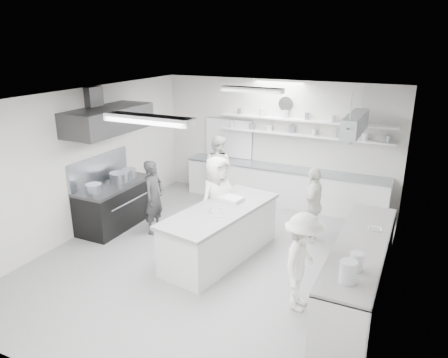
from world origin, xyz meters
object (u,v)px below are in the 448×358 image
at_px(right_counter, 358,273).
at_px(cook_stove, 154,197).
at_px(back_counter, 283,186).
at_px(prep_island, 221,234).
at_px(stove, 116,206).
at_px(cook_back, 217,169).

bearing_deg(right_counter, cook_stove, 170.94).
xyz_separation_m(back_counter, prep_island, (-0.20, -3.09, 0.00)).
bearing_deg(prep_island, right_counter, 2.81).
height_order(right_counter, prep_island, right_counter).
distance_m(right_counter, prep_island, 2.57).
relative_size(right_counter, cook_stove, 2.10).
bearing_deg(stove, cook_back, 59.80).
distance_m(right_counter, cook_back, 4.88).
height_order(cook_stove, cook_back, cook_back).
bearing_deg(cook_back, right_counter, 143.00).
xyz_separation_m(stove, cook_stove, (0.98, 0.08, 0.34)).
xyz_separation_m(prep_island, cook_back, (-1.36, 2.60, 0.38)).
xyz_separation_m(stove, back_counter, (2.90, 2.80, 0.01)).
xyz_separation_m(stove, cook_back, (1.34, 2.31, 0.39)).
xyz_separation_m(back_counter, cook_back, (-1.56, -0.49, 0.38)).
relative_size(back_counter, cook_back, 2.97).
bearing_deg(stove, back_counter, 43.99).
distance_m(prep_island, cook_back, 2.96).
relative_size(stove, right_counter, 0.55).
xyz_separation_m(right_counter, cook_back, (-3.91, 2.91, 0.37)).
height_order(back_counter, right_counter, right_counter).
height_order(prep_island, cook_stove, cook_stove).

